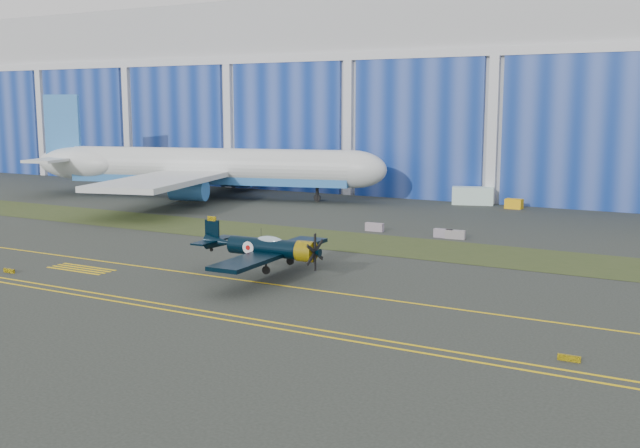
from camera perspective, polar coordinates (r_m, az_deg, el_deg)
The scene contains 17 objects.
ground at distance 60.78m, azimuth -0.21°, elevation -3.76°, with size 260.00×260.00×0.00m, color #323731.
grass_median at distance 73.08m, azimuth 5.13°, elevation -1.60°, with size 260.00×10.00×0.02m, color #475128.
hangar at distance 126.90m, azimuth 15.95°, elevation 9.38°, with size 220.00×45.70×30.00m.
taxiway_centreline at distance 56.57m, azimuth -2.68°, elevation -4.73°, with size 200.00×0.20×0.02m, color yellow.
edge_line_near at distance 49.01m, azimuth -8.53°, elevation -7.01°, with size 80.00×0.20×0.02m, color yellow.
edge_line_far at distance 49.77m, azimuth -7.83°, elevation -6.74°, with size 80.00×0.20×0.02m, color yellow.
hold_short_ladder at distance 65.42m, azimuth -17.73°, elevation -3.27°, with size 6.00×2.40×0.02m, color yellow, non-canonical shape.
guard_board_left at distance 65.88m, azimuth -22.61°, elevation -3.31°, with size 1.20×0.15×0.35m, color yellow.
guard_board_right at distance 42.52m, azimuth 18.45°, elevation -9.67°, with size 1.20×0.15×0.35m, color yellow.
warbird at distance 59.00m, azimuth -4.22°, elevation -1.78°, with size 12.24×14.60×4.22m.
jetliner at distance 110.24m, azimuth -8.57°, elevation 7.34°, with size 70.00×63.47×20.72m.
shipping_container at distance 104.42m, azimuth 11.55°, elevation 2.12°, with size 5.51×2.20×2.39m, color #CFF7E8.
tug at distance 101.55m, azimuth 14.56°, elevation 1.50°, with size 2.20×1.37×1.28m, color yellow.
cart at distance 135.19m, azimuth -15.00°, elevation 3.30°, with size 2.15×1.29×1.29m, color white.
barrier_a at distance 80.90m, azimuth 4.17°, elevation -0.24°, with size 2.00×0.60×0.90m, color #9B8A98.
barrier_b at distance 77.78m, azimuth 9.40°, elevation -0.71°, with size 2.00×0.60×0.90m, color gray.
barrier_c at distance 77.33m, azimuth 10.27°, elevation -0.79°, with size 2.00×0.60×0.90m, color gray.
Camera 1 is at (28.78, -51.80, 13.50)m, focal length 42.00 mm.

